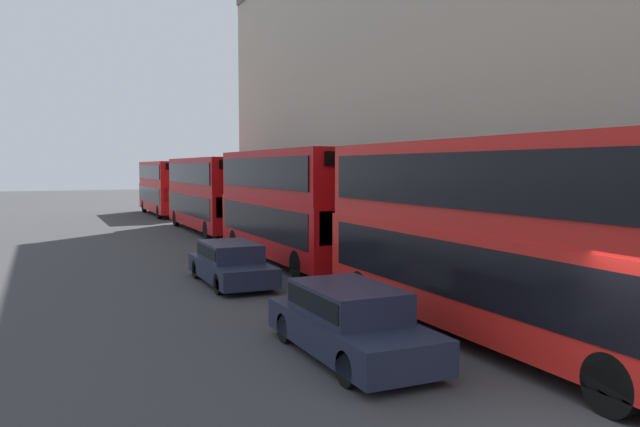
{
  "coord_description": "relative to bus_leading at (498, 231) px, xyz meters",
  "views": [
    {
      "loc": [
        -7.33,
        -5.68,
        3.78
      ],
      "look_at": [
        0.48,
        11.69,
        2.34
      ],
      "focal_mm": 35.0,
      "sensor_mm": 36.0,
      "label": 1
    }
  ],
  "objects": [
    {
      "name": "bus_trailing",
      "position": [
        0.0,
        38.7,
        -0.1
      ],
      "size": [
        2.59,
        10.36,
        4.15
      ],
      "color": "red",
      "rests_on": "ground"
    },
    {
      "name": "car_hatchback",
      "position": [
        -3.4,
        8.77,
        -1.69
      ],
      "size": [
        1.77,
        4.56,
        1.34
      ],
      "color": "#1E2338",
      "rests_on": "ground"
    },
    {
      "name": "car_dark_sedan",
      "position": [
        -3.4,
        0.32,
        -1.65
      ],
      "size": [
        1.79,
        4.65,
        1.42
      ],
      "color": "#1E2338",
      "rests_on": "ground"
    },
    {
      "name": "bus_leading",
      "position": [
        0.0,
        0.0,
        0.0
      ],
      "size": [
        2.59,
        11.18,
        4.36
      ],
      "color": "red",
      "rests_on": "ground"
    },
    {
      "name": "bus_second_in_queue",
      "position": [
        -0.0,
        12.19,
        0.02
      ],
      "size": [
        2.59,
        10.51,
        4.4
      ],
      "color": "#B20C0F",
      "rests_on": "ground"
    },
    {
      "name": "bus_third_in_queue",
      "position": [
        0.0,
        24.95,
        -0.05
      ],
      "size": [
        2.59,
        11.24,
        4.26
      ],
      "color": "#B20C0F",
      "rests_on": "ground"
    },
    {
      "name": "pedestrian",
      "position": [
        2.98,
        13.22,
        -1.58
      ],
      "size": [
        0.36,
        0.36,
        1.78
      ],
      "color": "brown",
      "rests_on": "ground"
    }
  ]
}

